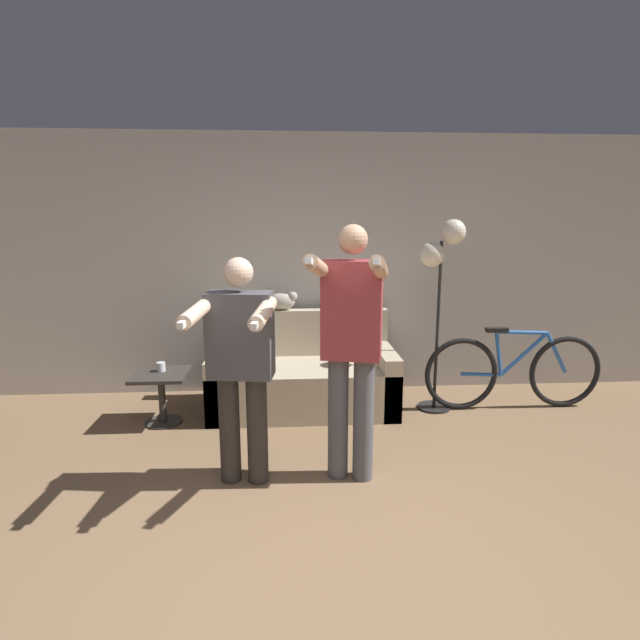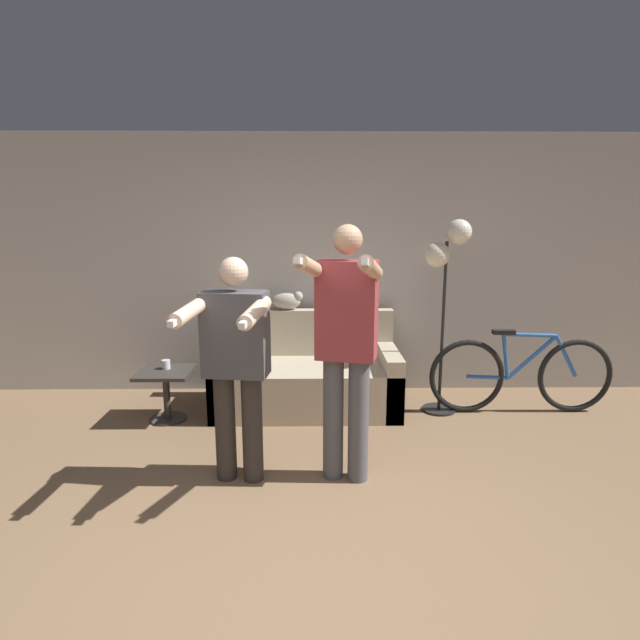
{
  "view_description": "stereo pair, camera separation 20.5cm",
  "coord_description": "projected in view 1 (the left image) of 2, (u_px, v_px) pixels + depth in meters",
  "views": [
    {
      "loc": [
        -0.15,
        -2.09,
        1.77
      ],
      "look_at": [
        0.1,
        1.75,
        0.99
      ],
      "focal_mm": 28.0,
      "sensor_mm": 36.0,
      "label": 1
    },
    {
      "loc": [
        0.05,
        -2.1,
        1.77
      ],
      "look_at": [
        0.1,
        1.75,
        0.99
      ],
      "focal_mm": 28.0,
      "sensor_mm": 36.0,
      "label": 2
    }
  ],
  "objects": [
    {
      "name": "ground_plane",
      "position": [
        323.0,
        592.0,
        2.41
      ],
      "size": [
        16.0,
        16.0,
        0.0
      ],
      "primitive_type": "plane",
      "color": "#846647"
    },
    {
      "name": "wall_back",
      "position": [
        302.0,
        266.0,
        5.07
      ],
      "size": [
        10.0,
        0.05,
        2.6
      ],
      "color": "beige",
      "rests_on": "ground_plane"
    },
    {
      "name": "couch",
      "position": [
        303.0,
        378.0,
        4.74
      ],
      "size": [
        1.71,
        0.86,
        0.89
      ],
      "color": "beige",
      "rests_on": "ground_plane"
    },
    {
      "name": "person_left",
      "position": [
        240.0,
        358.0,
        3.25
      ],
      "size": [
        0.55,
        0.72,
        1.53
      ],
      "rotation": [
        0.0,
        0.0,
        -0.13
      ],
      "color": "#38332D",
      "rests_on": "ground_plane"
    },
    {
      "name": "person_right",
      "position": [
        351.0,
        339.0,
        3.28
      ],
      "size": [
        0.56,
        0.74,
        1.74
      ],
      "rotation": [
        0.0,
        0.0,
        -0.24
      ],
      "color": "#56565B",
      "rests_on": "ground_plane"
    },
    {
      "name": "cat",
      "position": [
        281.0,
        301.0,
        4.9
      ],
      "size": [
        0.4,
        0.14,
        0.18
      ],
      "color": "#B7AD9E",
      "rests_on": "couch"
    },
    {
      "name": "floor_lamp",
      "position": [
        442.0,
        261.0,
        4.48
      ],
      "size": [
        0.4,
        0.31,
        1.77
      ],
      "color": "black",
      "rests_on": "ground_plane"
    },
    {
      "name": "side_table",
      "position": [
        161.0,
        387.0,
        4.35
      ],
      "size": [
        0.46,
        0.46,
        0.46
      ],
      "color": "#38332D",
      "rests_on": "ground_plane"
    },
    {
      "name": "cup",
      "position": [
        161.0,
        367.0,
        4.37
      ],
      "size": [
        0.07,
        0.07,
        0.08
      ],
      "color": "silver",
      "rests_on": "side_table"
    },
    {
      "name": "bicycle",
      "position": [
        513.0,
        371.0,
        4.69
      ],
      "size": [
        1.7,
        0.07,
        0.79
      ],
      "color": "black",
      "rests_on": "ground_plane"
    }
  ]
}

